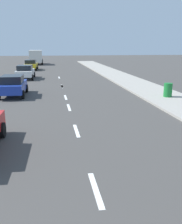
{
  "coord_description": "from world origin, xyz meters",
  "views": [
    {
      "loc": [
        -1.1,
        1.28,
        3.76
      ],
      "look_at": [
        0.52,
        11.31,
        1.1
      ],
      "focal_mm": 40.94,
      "sensor_mm": 36.0,
      "label": 1
    }
  ],
  "objects_px": {
    "parked_car_white": "(25,72)",
    "trash_bin_far": "(168,90)",
    "parked_car_blue": "(13,85)",
    "parked_car_yellow": "(31,65)",
    "delivery_truck": "(36,57)"
  },
  "relations": [
    {
      "from": "parked_car_blue",
      "to": "delivery_truck",
      "type": "height_order",
      "value": "delivery_truck"
    },
    {
      "from": "parked_car_blue",
      "to": "parked_car_yellow",
      "type": "height_order",
      "value": "same"
    },
    {
      "from": "trash_bin_far",
      "to": "delivery_truck",
      "type": "bearing_deg",
      "value": 106.85
    },
    {
      "from": "parked_car_white",
      "to": "delivery_truck",
      "type": "distance_m",
      "value": 23.1
    },
    {
      "from": "parked_car_yellow",
      "to": "delivery_truck",
      "type": "height_order",
      "value": "delivery_truck"
    },
    {
      "from": "parked_car_yellow",
      "to": "delivery_truck",
      "type": "bearing_deg",
      "value": 90.63
    },
    {
      "from": "parked_car_blue",
      "to": "trash_bin_far",
      "type": "height_order",
      "value": "parked_car_blue"
    },
    {
      "from": "trash_bin_far",
      "to": "parked_car_yellow",
      "type": "bearing_deg",
      "value": 114.86
    },
    {
      "from": "parked_car_white",
      "to": "trash_bin_far",
      "type": "distance_m",
      "value": 17.28
    },
    {
      "from": "delivery_truck",
      "to": "trash_bin_far",
      "type": "xyz_separation_m",
      "value": [
        10.99,
        -36.29,
        -0.87
      ]
    },
    {
      "from": "parked_car_blue",
      "to": "parked_car_white",
      "type": "xyz_separation_m",
      "value": [
        0.01,
        10.32,
        0.0
      ]
    },
    {
      "from": "parked_car_blue",
      "to": "parked_car_yellow",
      "type": "distance_m",
      "value": 21.34
    },
    {
      "from": "parked_car_blue",
      "to": "parked_car_white",
      "type": "relative_size",
      "value": 0.94
    },
    {
      "from": "parked_car_white",
      "to": "delivery_truck",
      "type": "height_order",
      "value": "delivery_truck"
    },
    {
      "from": "parked_car_yellow",
      "to": "trash_bin_far",
      "type": "height_order",
      "value": "parked_car_yellow"
    }
  ]
}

